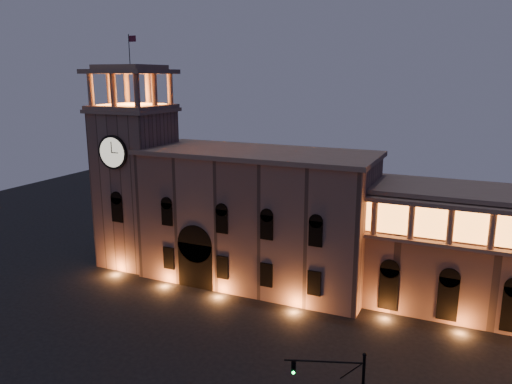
% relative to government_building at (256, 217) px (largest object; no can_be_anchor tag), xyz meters
% --- Properties ---
extents(ground, '(160.00, 160.00, 0.00)m').
position_rel_government_building_xyz_m(ground, '(2.08, -21.93, -8.77)').
color(ground, black).
rests_on(ground, ground).
extents(government_building, '(30.80, 12.80, 17.60)m').
position_rel_government_building_xyz_m(government_building, '(0.00, 0.00, 0.00)').
color(government_building, '#7C5D51').
rests_on(government_building, ground).
extents(clock_tower, '(9.80, 9.80, 32.40)m').
position_rel_government_building_xyz_m(clock_tower, '(-18.42, -0.95, 3.73)').
color(clock_tower, '#7C5D51').
rests_on(clock_tower, ground).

